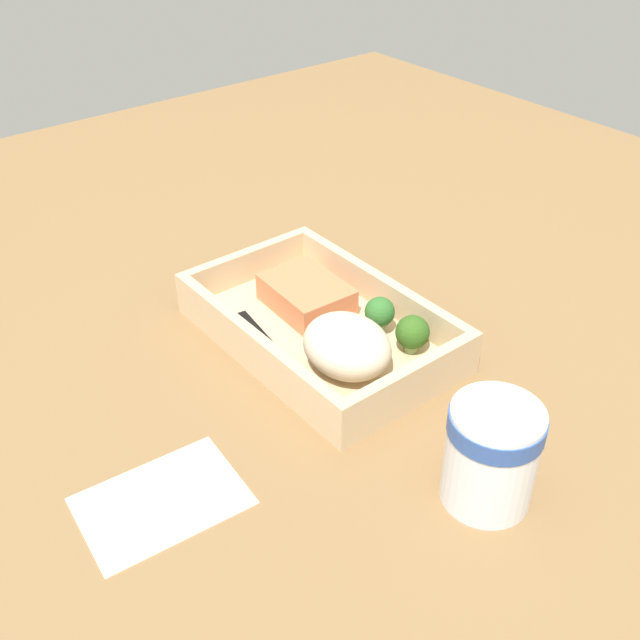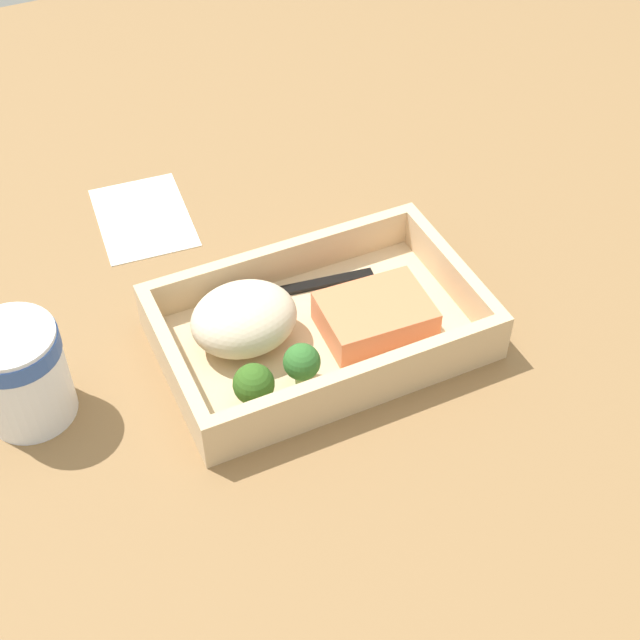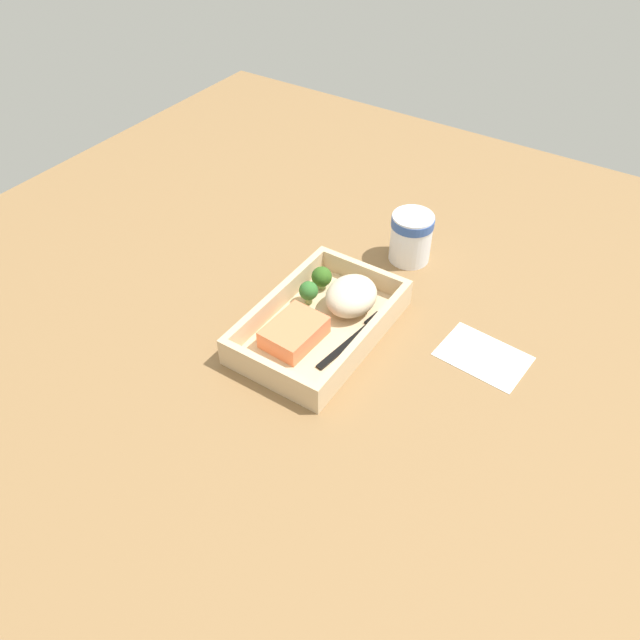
{
  "view_description": "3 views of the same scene",
  "coord_description": "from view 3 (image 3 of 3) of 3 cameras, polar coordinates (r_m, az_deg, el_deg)",
  "views": [
    {
      "loc": [
        50.56,
        -40.41,
        47.8
      ],
      "look_at": [
        0.0,
        0.0,
        2.7
      ],
      "focal_mm": 42.0,
      "sensor_mm": 36.0,
      "label": 1
    },
    {
      "loc": [
        23.9,
        51.04,
        59.24
      ],
      "look_at": [
        0.0,
        0.0,
        2.7
      ],
      "focal_mm": 50.0,
      "sensor_mm": 36.0,
      "label": 2
    },
    {
      "loc": [
        -60.99,
        -39.92,
        70.02
      ],
      "look_at": [
        0.0,
        0.0,
        2.7
      ],
      "focal_mm": 35.0,
      "sensor_mm": 36.0,
      "label": 3
    }
  ],
  "objects": [
    {
      "name": "salmon_fillet",
      "position": [
        0.97,
        -2.37,
        -1.13
      ],
      "size": [
        9.98,
        7.65,
        3.17
      ],
      "primitive_type": "cube",
      "rotation": [
        0.0,
        0.0,
        -0.05
      ],
      "color": "#E5784C",
      "rests_on": "takeout_tray"
    },
    {
      "name": "takeout_tray",
      "position": [
        1.01,
        -0.0,
        -0.88
      ],
      "size": [
        28.61,
        18.08,
        1.2
      ],
      "primitive_type": "cube",
      "color": "#D2B489",
      "rests_on": "ground_plane"
    },
    {
      "name": "receipt_slip",
      "position": [
        1.0,
        14.7,
        -3.2
      ],
      "size": [
        10.44,
        14.03,
        0.24
      ],
      "primitive_type": "cube",
      "rotation": [
        0.0,
        0.0,
        -0.09
      ],
      "color": "white",
      "rests_on": "ground_plane"
    },
    {
      "name": "fork",
      "position": [
        0.98,
        3.33,
        -1.53
      ],
      "size": [
        15.87,
        3.86,
        0.44
      ],
      "color": "black",
      "rests_on": "takeout_tray"
    },
    {
      "name": "broccoli_floret_1",
      "position": [
        1.06,
        0.16,
        3.95
      ],
      "size": [
        3.51,
        3.51,
        4.11
      ],
      "color": "#89A562",
      "rests_on": "takeout_tray"
    },
    {
      "name": "paper_cup",
      "position": [
        1.14,
        8.34,
        7.69
      ],
      "size": [
        7.66,
        7.66,
        9.32
      ],
      "color": "white",
      "rests_on": "ground_plane"
    },
    {
      "name": "tray_rim",
      "position": [
        0.99,
        -0.0,
        0.16
      ],
      "size": [
        28.61,
        18.08,
        3.76
      ],
      "color": "#D2B489",
      "rests_on": "takeout_tray"
    },
    {
      "name": "broccoli_floret_2",
      "position": [
        1.03,
        -1.05,
        2.64
      ],
      "size": [
        3.21,
        3.21,
        4.2
      ],
      "color": "#7D9B56",
      "rests_on": "takeout_tray"
    },
    {
      "name": "mashed_potatoes",
      "position": [
        1.02,
        2.88,
        2.22
      ],
      "size": [
        9.57,
        8.06,
        5.53
      ],
      "primitive_type": "ellipsoid",
      "color": "beige",
      "rests_on": "takeout_tray"
    },
    {
      "name": "ground_plane",
      "position": [
        1.02,
        -0.0,
        -1.53
      ],
      "size": [
        160.0,
        160.0,
        2.0
      ],
      "primitive_type": "cube",
      "color": "olive"
    }
  ]
}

